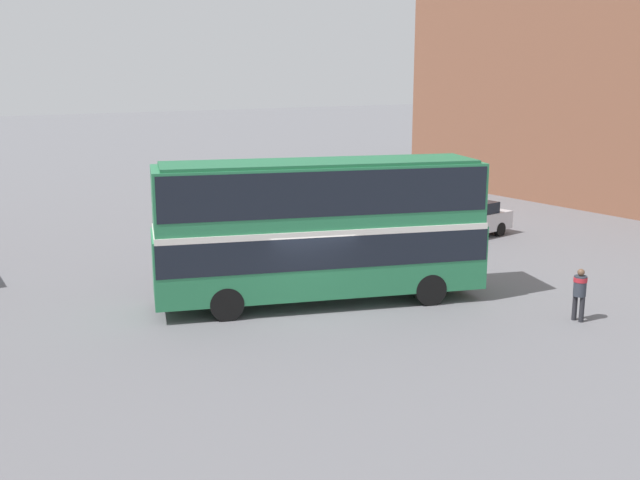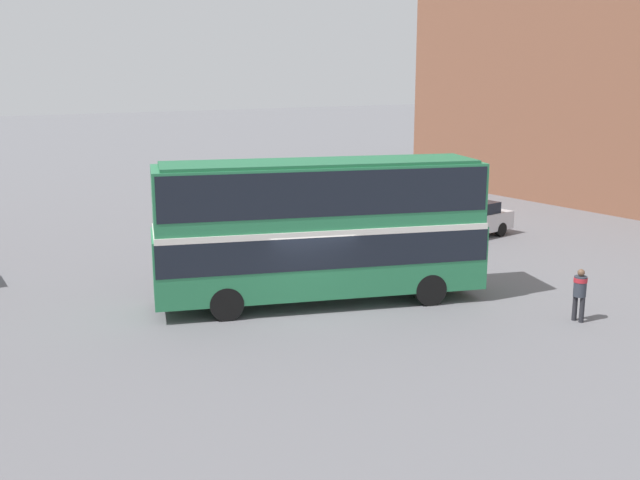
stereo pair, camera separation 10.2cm
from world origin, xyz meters
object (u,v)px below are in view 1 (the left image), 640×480
double_decker_bus (320,223)px  pedestrian_foreground (580,289)px  parked_car_kerb_near (467,220)px  parked_car_side_street (314,221)px

double_decker_bus → pedestrian_foreground: double_decker_bus is taller
pedestrian_foreground → parked_car_kerb_near: size_ratio=0.35×
parked_car_kerb_near → parked_car_side_street: size_ratio=1.01×
pedestrian_foreground → parked_car_side_street: (-0.40, 13.94, -0.17)m
pedestrian_foreground → parked_car_kerb_near: bearing=-122.1°
parked_car_kerb_near → parked_car_side_street: parked_car_side_street is taller
double_decker_bus → pedestrian_foreground: size_ratio=6.63×
pedestrian_foreground → double_decker_bus: bearing=-51.0°
double_decker_bus → parked_car_kerb_near: (11.14, 4.51, -1.85)m
pedestrian_foreground → parked_car_kerb_near: pedestrian_foreground is taller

